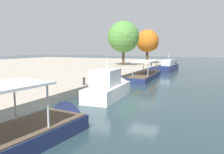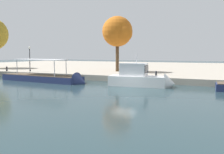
% 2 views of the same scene
% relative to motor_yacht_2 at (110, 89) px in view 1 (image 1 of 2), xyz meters
% --- Properties ---
extents(ground_plane, '(220.00, 220.00, 0.00)m').
position_rel_motor_yacht_2_xyz_m(ground_plane, '(-0.84, -3.72, -0.82)').
color(ground_plane, '#23383D').
extents(motor_yacht_2, '(8.00, 3.05, 4.65)m').
position_rel_motor_yacht_2_xyz_m(motor_yacht_2, '(0.00, 0.00, 0.00)').
color(motor_yacht_2, white).
rests_on(motor_yacht_2, ground_plane).
extents(tour_boat_3, '(13.00, 3.41, 3.78)m').
position_rel_motor_yacht_2_xyz_m(tour_boat_3, '(15.21, 0.67, -0.48)').
color(tour_boat_3, navy).
rests_on(tour_boat_3, ground_plane).
extents(motor_yacht_4, '(10.34, 2.62, 4.29)m').
position_rel_motor_yacht_2_xyz_m(motor_yacht_4, '(28.46, -0.29, -0.07)').
color(motor_yacht_4, navy).
rests_on(motor_yacht_4, ground_plane).
extents(mooring_bollard_1, '(0.27, 0.27, 0.84)m').
position_rel_motor_yacht_2_xyz_m(mooring_bollard_1, '(0.87, 3.45, 0.46)').
color(mooring_bollard_1, '#2D2D33').
rests_on(mooring_bollard_1, dock_promenade).
extents(mooring_bollard_2, '(0.32, 0.32, 0.87)m').
position_rel_motor_yacht_2_xyz_m(mooring_bollard_2, '(28.65, 3.60, 0.48)').
color(mooring_bollard_2, '#2D2D33').
rests_on(mooring_bollard_2, dock_promenade).
extents(tree_0, '(7.07, 7.07, 9.93)m').
position_rel_motor_yacht_2_xyz_m(tree_0, '(28.31, 10.04, 6.35)').
color(tree_0, '#4C3823').
rests_on(tree_0, dock_promenade).
extents(tree_2, '(5.70, 5.70, 8.54)m').
position_rel_motor_yacht_2_xyz_m(tree_2, '(37.13, 6.85, 5.65)').
color(tree_2, '#4C3823').
rests_on(tree_2, dock_promenade).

